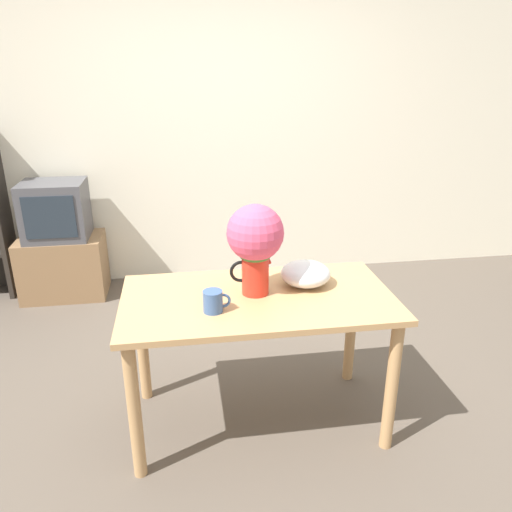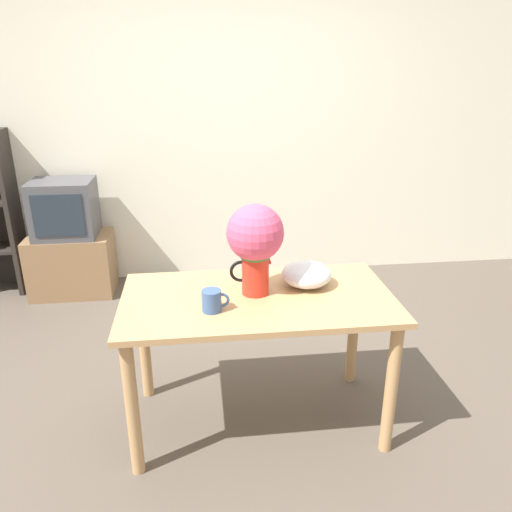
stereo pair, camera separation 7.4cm
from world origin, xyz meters
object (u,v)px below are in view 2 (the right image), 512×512
Objects in this scene: flower_vase at (255,240)px; white_bowl at (306,274)px; tv_set at (64,209)px; coffee_mug at (212,301)px.

flower_vase is 1.77× the size of white_bowl.
white_bowl is at bearing -46.79° from tv_set.
coffee_mug is 2.19m from tv_set.
flower_vase is at bearing 37.33° from coffee_mug.
coffee_mug is 0.53m from white_bowl.
flower_vase reaches higher than tv_set.
flower_vase is 2.19m from tv_set.
coffee_mug is at bearing -142.67° from flower_vase.
coffee_mug is at bearing -155.07° from white_bowl.
tv_set is at bearing 119.86° from coffee_mug.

